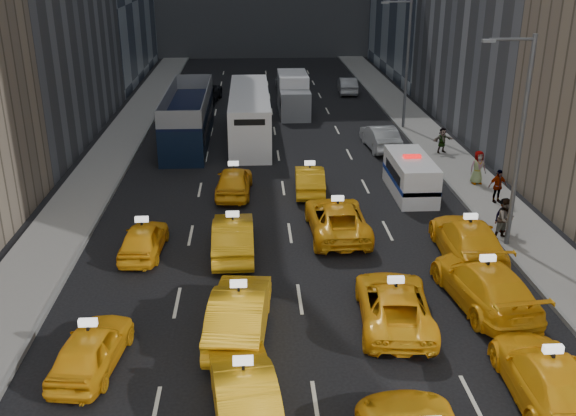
{
  "coord_description": "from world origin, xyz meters",
  "views": [
    {
      "loc": [
        -1.64,
        -12.66,
        11.9
      ],
      "look_at": [
        -0.2,
        12.07,
        2.0
      ],
      "focal_mm": 40.0,
      "sensor_mm": 36.0,
      "label": 1
    }
  ],
  "objects_px": {
    "box_truck": "(293,95)",
    "city_bus": "(250,115)",
    "double_decker": "(188,117)",
    "nypd_van": "(410,176)"
  },
  "relations": [
    {
      "from": "double_decker",
      "to": "box_truck",
      "type": "bearing_deg",
      "value": 43.8
    },
    {
      "from": "double_decker",
      "to": "nypd_van",
      "type": "bearing_deg",
      "value": -43.24
    },
    {
      "from": "double_decker",
      "to": "city_bus",
      "type": "relative_size",
      "value": 0.95
    },
    {
      "from": "double_decker",
      "to": "box_truck",
      "type": "distance_m",
      "value": 10.86
    },
    {
      "from": "box_truck",
      "to": "city_bus",
      "type": "bearing_deg",
      "value": -120.5
    },
    {
      "from": "double_decker",
      "to": "city_bus",
      "type": "distance_m",
      "value": 4.15
    },
    {
      "from": "nypd_van",
      "to": "box_truck",
      "type": "distance_m",
      "value": 19.31
    },
    {
      "from": "double_decker",
      "to": "box_truck",
      "type": "xyz_separation_m",
      "value": [
        7.54,
        7.82,
        -0.22
      ]
    },
    {
      "from": "double_decker",
      "to": "city_bus",
      "type": "xyz_separation_m",
      "value": [
        4.08,
        0.71,
        -0.1
      ]
    },
    {
      "from": "nypd_van",
      "to": "double_decker",
      "type": "bearing_deg",
      "value": 133.75
    }
  ]
}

